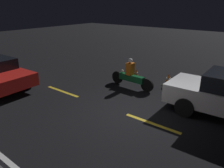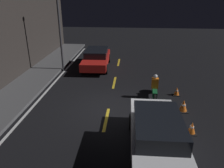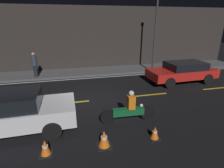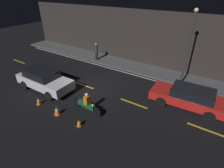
% 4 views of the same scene
% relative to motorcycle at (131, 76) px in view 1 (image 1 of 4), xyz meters
% --- Properties ---
extents(ground_plane, '(56.00, 56.00, 0.00)m').
position_rel_motorcycle_xyz_m(ground_plane, '(-1.38, 2.36, -0.55)').
color(ground_plane, black).
extents(lane_dash_c, '(2.00, 0.14, 0.01)m').
position_rel_motorcycle_xyz_m(lane_dash_c, '(-2.38, 2.36, -0.55)').
color(lane_dash_c, gold).
rests_on(lane_dash_c, ground).
extents(lane_dash_d, '(2.00, 0.14, 0.01)m').
position_rel_motorcycle_xyz_m(lane_dash_d, '(2.12, 2.36, -0.55)').
color(lane_dash_d, gold).
rests_on(lane_dash_d, ground).
extents(lane_dash_e, '(2.00, 0.14, 0.01)m').
position_rel_motorcycle_xyz_m(lane_dash_e, '(6.62, 2.36, -0.55)').
color(lane_dash_e, gold).
rests_on(lane_dash_e, ground).
extents(motorcycle, '(2.32, 0.37, 1.38)m').
position_rel_motorcycle_xyz_m(motorcycle, '(0.00, 0.00, 0.00)').
color(motorcycle, black).
rests_on(motorcycle, ground).
extents(traffic_cone_near, '(0.41, 0.41, 0.53)m').
position_rel_motorcycle_xyz_m(traffic_cone_near, '(-3.12, -1.26, -0.30)').
color(traffic_cone_near, black).
rests_on(traffic_cone_near, ground).
extents(traffic_cone_mid, '(0.50, 0.50, 0.60)m').
position_rel_motorcycle_xyz_m(traffic_cone_mid, '(-1.27, -1.29, -0.26)').
color(traffic_cone_mid, black).
rests_on(traffic_cone_mid, ground).
extents(traffic_cone_far, '(0.38, 0.38, 0.48)m').
position_rel_motorcycle_xyz_m(traffic_cone_far, '(0.55, -1.30, -0.32)').
color(traffic_cone_far, black).
rests_on(traffic_cone_far, ground).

